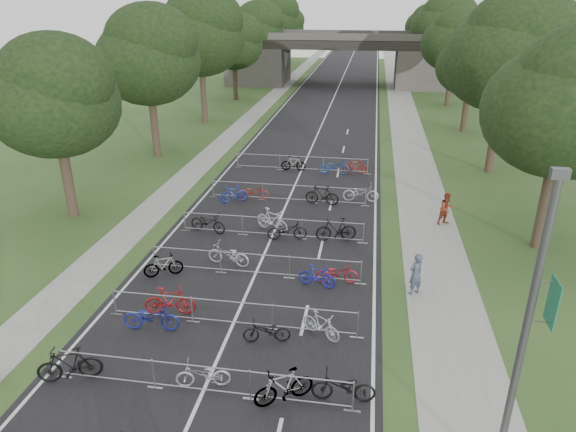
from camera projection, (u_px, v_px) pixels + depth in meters
name	position (u px, v px, depth m)	size (l,w,h in m)	color
road	(330.00, 106.00, 57.94)	(11.00, 140.00, 0.01)	black
sidewalk_right	(402.00, 108.00, 56.76)	(3.00, 140.00, 0.01)	gray
sidewalk_left	(265.00, 104.00, 59.04)	(2.00, 140.00, 0.01)	gray
lane_markings	(330.00, 106.00, 57.94)	(0.12, 140.00, 0.00)	silver
overpass_bridge	(340.00, 59.00, 70.17)	(31.00, 8.00, 7.05)	#45433D
lamppost	(526.00, 336.00, 11.45)	(0.61, 0.65, 8.21)	#4C4C51
tree_left_0	(54.00, 99.00, 26.13)	(6.72, 6.72, 10.25)	#33261C
tree_right_0	(569.00, 105.00, 22.36)	(7.17, 7.17, 10.93)	#33261C
tree_left_1	(149.00, 57.00, 36.71)	(7.56, 7.56, 11.53)	#33261C
tree_right_1	(509.00, 54.00, 32.87)	(8.18, 8.18, 12.47)	#33261C
tree_left_2	(201.00, 35.00, 47.29)	(8.40, 8.40, 12.81)	#33261C
tree_right_2	(473.00, 64.00, 44.53)	(6.16, 6.16, 9.39)	#33261C
tree_left_3	(234.00, 43.00, 58.82)	(6.72, 6.72, 10.25)	#33261C
tree_right_3	(456.00, 41.00, 55.04)	(7.17, 7.17, 10.93)	#33261C
tree_left_4	(257.00, 29.00, 69.40)	(7.56, 7.56, 11.53)	#33261C
tree_right_4	(444.00, 26.00, 65.56)	(8.18, 8.18, 12.47)	#33261C
tree_left_5	(273.00, 19.00, 79.97)	(8.40, 8.40, 12.81)	#33261C
tree_right_5	(433.00, 36.00, 77.22)	(6.16, 6.16, 9.39)	#33261C
tree_left_6	(286.00, 27.00, 91.51)	(6.72, 6.72, 10.25)	#33261C
tree_right_6	(427.00, 25.00, 87.73)	(7.17, 7.17, 10.93)	#33261C
barrier_row_1	(201.00, 380.00, 15.60)	(9.70, 0.08, 1.10)	#97999E
barrier_row_2	(232.00, 313.00, 18.86)	(9.70, 0.08, 1.10)	#97999E
barrier_row_3	(254.00, 265.00, 22.31)	(9.70, 0.08, 1.10)	#97999E
barrier_row_4	(272.00, 227.00, 25.95)	(9.70, 0.08, 1.10)	#97999E
barrier_row_5	(288.00, 193.00, 30.49)	(9.70, 0.08, 1.10)	#97999E
barrier_row_6	(301.00, 163.00, 35.93)	(9.70, 0.08, 1.10)	#97999E
bike_4	(69.00, 364.00, 16.16)	(0.56, 2.00, 1.20)	black
bike_5	(203.00, 375.00, 15.93)	(0.60, 1.71, 0.90)	#A3A3AB
bike_6	(284.00, 387.00, 15.27)	(0.54, 1.92, 1.15)	#97999E
bike_7	(343.00, 387.00, 15.34)	(0.67, 1.93, 1.02)	black
bike_8	(151.00, 317.00, 18.65)	(0.72, 2.08, 1.09)	navy
bike_9	(170.00, 301.00, 19.54)	(0.56, 1.97, 1.18)	maroon
bike_10	(267.00, 332.00, 18.01)	(0.59, 1.69, 0.89)	black
bike_11	(321.00, 325.00, 18.29)	(0.46, 1.64, 0.99)	#A9AAB1
bike_12	(163.00, 266.00, 22.30)	(0.48, 1.71, 1.03)	#97999E
bike_13	(228.00, 255.00, 23.21)	(0.70, 2.01, 1.06)	#A5A5AD
bike_14	(317.00, 276.00, 21.48)	(0.47, 1.66, 1.00)	#1B2097
bike_15	(337.00, 273.00, 21.77)	(0.63, 1.80, 0.95)	maroon
bike_16	(208.00, 222.00, 26.53)	(0.71, 2.03, 1.07)	black
bike_17	(272.00, 220.00, 26.54)	(0.59, 2.07, 1.25)	#B6B5BD
bike_18	(287.00, 230.00, 25.68)	(0.69, 1.99, 1.04)	black
bike_19	(336.00, 229.00, 25.54)	(0.58, 2.05, 1.23)	black
bike_20	(234.00, 194.00, 30.45)	(0.49, 1.72, 1.03)	navy
bike_21	(253.00, 192.00, 30.81)	(0.65, 1.85, 0.97)	maroon
bike_22	(322.00, 195.00, 30.03)	(0.56, 1.99, 1.20)	black
bike_23	(361.00, 193.00, 30.50)	(0.74, 2.11, 1.11)	#9A99A1
bike_25	(293.00, 163.00, 36.00)	(0.49, 1.73, 1.04)	#97999E
bike_26	(334.00, 167.00, 35.22)	(0.72, 2.06, 1.08)	navy
bike_27	(355.00, 166.00, 35.40)	(0.48, 1.70, 1.02)	maroon
pedestrian_a	(416.00, 274.00, 20.79)	(0.67, 0.44, 1.83)	#394355
pedestrian_b	(447.00, 209.00, 27.30)	(0.86, 0.67, 1.77)	maroon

